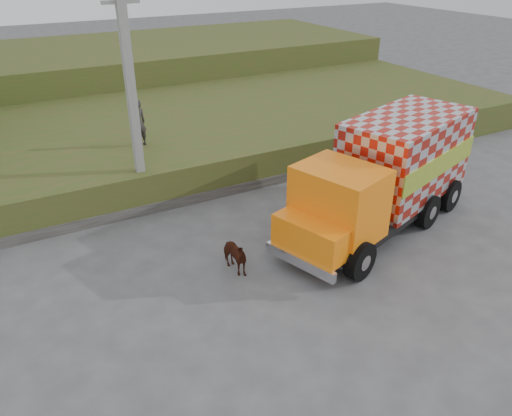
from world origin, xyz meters
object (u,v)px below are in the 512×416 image
utility_pole (132,101)px  cargo_truck (387,174)px  pedestrian (138,123)px  cow (233,256)px

utility_pole → cargo_truck: (7.00, -5.19, -2.17)m
utility_pole → pedestrian: bearing=72.8°
cargo_truck → pedestrian: (-6.22, 7.72, 0.55)m
pedestrian → cow: bearing=78.5°
cargo_truck → cow: cargo_truck is taller
cow → pedestrian: pedestrian is taller
utility_pole → pedestrian: 3.11m
utility_pole → cargo_truck: bearing=-36.5°
cow → pedestrian: bearing=83.9°
cargo_truck → utility_pole: bearing=125.4°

